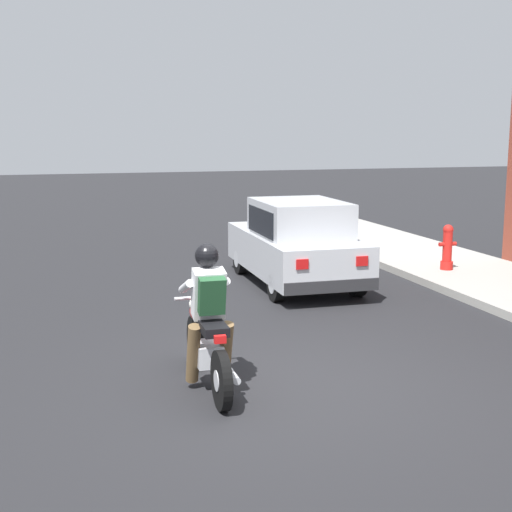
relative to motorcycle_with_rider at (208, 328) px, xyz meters
The scene contains 4 objects.
ground_plane 1.14m from the motorcycle_with_rider, 19.16° to the right, with size 80.00×80.00×0.00m, color black.
motorcycle_with_rider is the anchor object (origin of this frame).
car_hatchback 5.42m from the motorcycle_with_rider, 59.71° to the left, with size 1.72×3.81×1.57m.
fire_hydrant 7.35m from the motorcycle_with_rider, 38.03° to the left, with size 0.36×0.24×0.88m.
Camera 1 is at (-2.54, -7.09, 2.83)m, focal length 50.00 mm.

